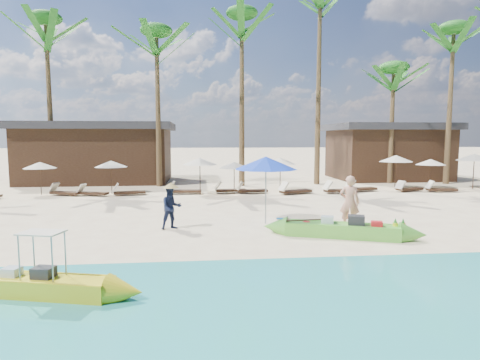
{
  "coord_description": "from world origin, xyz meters",
  "views": [
    {
      "loc": [
        -0.71,
        -12.73,
        3.2
      ],
      "look_at": [
        0.8,
        2.0,
        1.65
      ],
      "focal_mm": 30.0,
      "sensor_mm": 36.0,
      "label": 1
    }
  ],
  "objects": [
    {
      "name": "resort_parasol_10",
      "position": [
        16.5,
        10.79,
        2.01
      ],
      "size": [
        2.16,
        2.16,
        2.23
      ],
      "color": "#342215",
      "rests_on": "ground"
    },
    {
      "name": "lounger_9_right",
      "position": [
        13.53,
        9.59,
        0.2
      ],
      "size": [
        1.81,
        0.73,
        0.6
      ],
      "rotation": [
        0.0,
        0.0,
        -0.11
      ],
      "color": "#342215",
      "rests_on": "ground"
    },
    {
      "name": "lounger_3_right",
      "position": [
        -8.25,
        10.35,
        0.21
      ],
      "size": [
        1.91,
        1.15,
        0.62
      ],
      "rotation": [
        0.0,
        0.0,
        -0.35
      ],
      "color": "#342215",
      "rests_on": "ground"
    },
    {
      "name": "tourist",
      "position": [
        4.56,
        0.76,
        0.95
      ],
      "size": [
        0.81,
        0.68,
        1.9
      ],
      "primitive_type": "imported",
      "rotation": [
        0.0,
        0.0,
        2.75
      ],
      "color": "tan",
      "rests_on": "ground"
    },
    {
      "name": "yellow_canoe",
      "position": [
        -4.07,
        -4.44,
        0.22
      ],
      "size": [
        5.06,
        1.57,
        1.33
      ],
      "rotation": [
        0.0,
        0.0,
        -0.25
      ],
      "color": "yellow",
      "rests_on": "ground"
    },
    {
      "name": "palm_2",
      "position": [
        -10.45,
        15.08,
        9.18
      ],
      "size": [
        2.08,
        2.08,
        11.33
      ],
      "color": "brown",
      "rests_on": "ground"
    },
    {
      "name": "resort_parasol_3",
      "position": [
        -9.64,
        10.81,
        1.68
      ],
      "size": [
        1.8,
        1.8,
        1.86
      ],
      "color": "#342215",
      "rests_on": "ground"
    },
    {
      "name": "resort_parasol_5",
      "position": [
        -0.67,
        10.14,
        1.89
      ],
      "size": [
        2.03,
        2.03,
        2.09
      ],
      "color": "#342215",
      "rests_on": "ground"
    },
    {
      "name": "lounger_8_left",
      "position": [
        8.84,
        10.21,
        0.22
      ],
      "size": [
        2.05,
        1.07,
        0.67
      ],
      "rotation": [
        0.0,
        0.0,
        0.25
      ],
      "color": "#342215",
      "rests_on": "ground"
    },
    {
      "name": "lounger_7_left",
      "position": [
        4.66,
        9.56,
        0.22
      ],
      "size": [
        2.04,
        1.2,
        0.66
      ],
      "rotation": [
        0.0,
        0.0,
        0.33
      ],
      "color": "#342215",
      "rests_on": "ground"
    },
    {
      "name": "lounger_4_left",
      "position": [
        -6.7,
        10.06,
        0.19
      ],
      "size": [
        1.79,
        0.99,
        0.58
      ],
      "rotation": [
        0.0,
        0.0,
        -0.29
      ],
      "color": "#342215",
      "rests_on": "ground"
    },
    {
      "name": "palm_7",
      "position": [
        16.57,
        13.68,
        8.99
      ],
      "size": [
        2.08,
        2.08,
        11.08
      ],
      "color": "brown",
      "rests_on": "ground"
    },
    {
      "name": "pavilion_east",
      "position": [
        14.0,
        17.5,
        2.2
      ],
      "size": [
        8.8,
        6.6,
        4.3
      ],
      "color": "#342215",
      "rests_on": "ground"
    },
    {
      "name": "lounger_9_left",
      "position": [
        11.74,
        9.95,
        0.2
      ],
      "size": [
        1.84,
        1.03,
        0.6
      ],
      "rotation": [
        0.0,
        0.0,
        0.3
      ],
      "color": "#342215",
      "rests_on": "ground"
    },
    {
      "name": "lounger_5_left",
      "position": [
        -1.66,
        10.28,
        0.22
      ],
      "size": [
        1.96,
        0.73,
        0.65
      ],
      "rotation": [
        0.0,
        0.0,
        -0.07
      ],
      "color": "#342215",
      "rests_on": "ground"
    },
    {
      "name": "lounger_4_right",
      "position": [
        -4.74,
        10.06,
        0.21
      ],
      "size": [
        1.89,
        0.89,
        0.62
      ],
      "rotation": [
        0.0,
        0.0,
        0.19
      ],
      "color": "#342215",
      "rests_on": "ground"
    },
    {
      "name": "resort_parasol_9",
      "position": [
        13.83,
        11.16,
        1.7
      ],
      "size": [
        1.83,
        1.83,
        1.88
      ],
      "color": "#342215",
      "rests_on": "ground"
    },
    {
      "name": "palm_3",
      "position": [
        -3.36,
        14.27,
        8.58
      ],
      "size": [
        2.08,
        2.08,
        10.52
      ],
      "color": "brown",
      "rests_on": "ground"
    },
    {
      "name": "palm_6",
      "position": [
        12.84,
        14.52,
        7.05
      ],
      "size": [
        2.08,
        2.08,
        8.51
      ],
      "color": "brown",
      "rests_on": "ground"
    },
    {
      "name": "resort_parasol_6",
      "position": [
        1.28,
        9.92,
        1.67
      ],
      "size": [
        1.8,
        1.8,
        1.86
      ],
      "color": "#342215",
      "rests_on": "ground"
    },
    {
      "name": "lounger_7_right",
      "position": [
        7.31,
        9.64,
        0.22
      ],
      "size": [
        2.01,
        0.85,
        0.66
      ],
      "rotation": [
        0.0,
        0.0,
        0.13
      ],
      "color": "#342215",
      "rests_on": "ground"
    },
    {
      "name": "pavilion_west",
      "position": [
        -8.0,
        17.5,
        2.19
      ],
      "size": [
        10.8,
        6.6,
        4.3
      ],
      "color": "#342215",
      "rests_on": "ground"
    },
    {
      "name": "palm_4",
      "position": [
        2.15,
        14.01,
        9.45
      ],
      "size": [
        2.08,
        2.08,
        11.7
      ],
      "color": "brown",
      "rests_on": "ground"
    },
    {
      "name": "lounger_6_left",
      "position": [
        1.0,
        10.39,
        0.21
      ],
      "size": [
        1.91,
        0.74,
        0.63
      ],
      "rotation": [
        0.0,
        0.0,
        0.09
      ],
      "color": "#342215",
      "rests_on": "ground"
    },
    {
      "name": "blue_umbrella",
      "position": [
        1.75,
        1.89,
        2.28
      ],
      "size": [
        2.35,
        2.35,
        2.52
      ],
      "color": "#99999E",
      "rests_on": "ground"
    },
    {
      "name": "vendor_green",
      "position": [
        -1.7,
        1.36,
        0.76
      ],
      "size": [
        0.89,
        0.79,
        1.53
      ],
      "primitive_type": "imported",
      "rotation": [
        0.0,
        0.0,
        0.34
      ],
      "color": "#141D39",
      "rests_on": "ground"
    },
    {
      "name": "resort_parasol_7",
      "position": [
        4.22,
        11.29,
        1.82
      ],
      "size": [
        1.96,
        1.96,
        2.01
      ],
      "color": "#342215",
      "rests_on": "ground"
    },
    {
      "name": "palm_5",
      "position": [
        7.45,
        14.38,
        10.82
      ],
      "size": [
        2.08,
        2.08,
        13.6
      ],
      "color": "brown",
      "rests_on": "ground"
    },
    {
      "name": "green_canoe",
      "position": [
        3.87,
        -0.37,
        0.25
      ],
      "size": [
        5.52,
        2.34,
        0.73
      ],
      "rotation": [
        0.0,
        0.0,
        -0.35
      ],
      "color": "#5AB838",
      "rests_on": "ground"
    },
    {
      "name": "wet_sand_strip",
      "position": [
        0.0,
        -5.0,
        0.0
      ],
      "size": [
        240.0,
        4.5,
        0.01
      ],
      "primitive_type": "cube",
      "color": "tan",
      "rests_on": "ground"
    },
    {
      "name": "ground",
      "position": [
        0.0,
        0.0,
        0.0
      ],
      "size": [
        240.0,
        240.0,
        0.0
      ],
      "primitive_type": "plane",
      "color": "#F8E6B7",
      "rests_on": "ground"
    },
    {
      "name": "resort_parasol_4",
      "position": [
        -5.73,
        10.81,
        1.73
      ],
      "size": [
        1.86,
        1.86,
        1.92
      ],
      "color": "#342215",
      "rests_on": "ground"
    },
    {
      "name": "resort_parasol_8",
      "position": [
        11.65,
        11.38,
        1.92
      ],
      "size": [
        2.06,
        2.06,
        2.12
      ],
      "color": "#342215",
      "rests_on": "ground"
    },
    {
      "name": "lounger_6_right",
      "position": [
        2.24,
        10.18,
        0.21
      ],
      "size": [
        1.84,
        0.67,
        0.61
      ],
      "rotation": [
        0.0,
        0.0,
        0.06
      ],
      "color": "#342215",
      "rests_on": "ground"
    }
  ]
}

